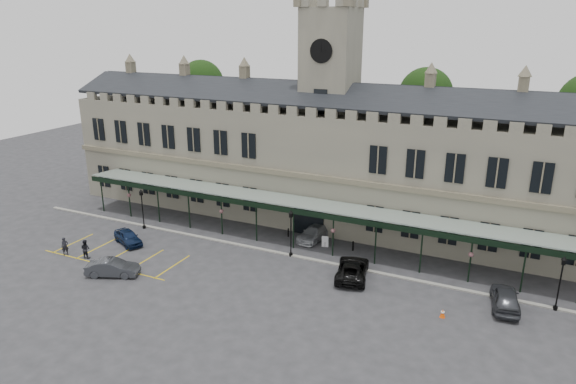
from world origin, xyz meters
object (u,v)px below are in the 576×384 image
at_px(car_right_a, 505,298).
at_px(person_a, 65,246).
at_px(clock_tower, 330,99).
at_px(car_left_b, 112,268).
at_px(lamp_post_left, 142,205).
at_px(car_taxi, 314,233).
at_px(lamp_post_right, 561,278).
at_px(sign_board, 325,242).
at_px(car_van, 352,269).
at_px(lamp_post_mid, 291,229).
at_px(car_left_a, 128,237).
at_px(station_building, 328,162).
at_px(traffic_cone, 443,313).
at_px(person_b, 85,249).

distance_m(car_right_a, person_a, 38.19).
distance_m(clock_tower, car_left_b, 26.62).
bearing_deg(lamp_post_left, car_taxi, 16.05).
bearing_deg(car_taxi, lamp_post_right, -4.18).
height_order(clock_tower, car_left_b, clock_tower).
height_order(sign_board, car_van, car_van).
distance_m(car_left_b, car_right_a, 31.70).
height_order(lamp_post_mid, car_left_a, lamp_post_mid).
bearing_deg(car_left_a, sign_board, -41.27).
bearing_deg(car_taxi, lamp_post_left, -156.05).
distance_m(car_taxi, person_a, 23.57).
bearing_deg(car_left_b, clock_tower, -52.10).
bearing_deg(car_left_b, sign_board, -69.63).
bearing_deg(lamp_post_mid, station_building, 93.02).
distance_m(station_building, car_right_a, 23.08).
relative_size(clock_tower, person_a, 14.43).
xyz_separation_m(station_building, lamp_post_mid, (0.55, -10.46, -3.79)).
bearing_deg(lamp_post_mid, lamp_post_right, -0.12).
distance_m(car_taxi, car_van, 8.54).
distance_m(station_building, traffic_cone, 22.21).
xyz_separation_m(car_taxi, person_a, (-19.47, -13.27, 0.17)).
xyz_separation_m(car_left_b, car_taxi, (12.50, 14.57, -0.04)).
height_order(car_left_b, car_van, car_van).
bearing_deg(lamp_post_left, lamp_post_mid, 1.44).
xyz_separation_m(car_left_b, car_van, (18.50, 8.49, 0.02)).
bearing_deg(car_taxi, car_left_b, -122.73).
height_order(car_taxi, person_a, person_a).
bearing_deg(station_building, car_left_a, -135.60).
bearing_deg(car_van, clock_tower, -72.44).
xyz_separation_m(traffic_cone, person_b, (-31.28, -3.65, 0.57)).
xyz_separation_m(clock_tower, traffic_cone, (15.00, -15.27, -12.80)).
bearing_deg(lamp_post_right, traffic_cone, -147.99).
distance_m(lamp_post_mid, person_a, 21.01).
bearing_deg(person_b, lamp_post_left, -95.32).
bearing_deg(car_van, station_building, -72.26).
relative_size(station_building, lamp_post_left, 13.89).
relative_size(lamp_post_right, person_a, 2.56).
xyz_separation_m(car_left_a, car_right_a, (34.00, 2.86, 0.13)).
bearing_deg(clock_tower, lamp_post_mid, -87.00).
relative_size(station_building, traffic_cone, 92.97).
bearing_deg(traffic_cone, car_left_a, 179.05).
distance_m(station_building, clock_tower, 6.64).
xyz_separation_m(traffic_cone, car_left_a, (-30.00, 0.50, 0.37)).
bearing_deg(car_taxi, car_van, -37.47).
relative_size(sign_board, car_left_a, 0.27).
xyz_separation_m(sign_board, person_a, (-21.12, -12.01, 0.32)).
distance_m(car_left_b, car_taxi, 19.20).
bearing_deg(car_right_a, car_left_b, 7.69).
bearing_deg(station_building, lamp_post_right, -25.05).
bearing_deg(station_building, person_b, -130.84).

